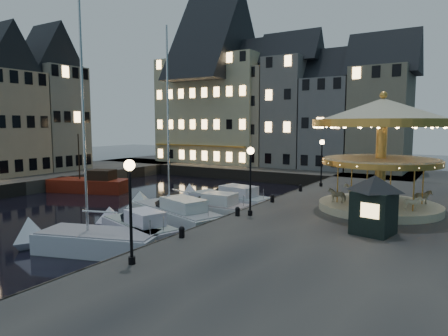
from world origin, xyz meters
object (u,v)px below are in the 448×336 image
Objects in this scene: bollard_d at (300,188)px; motorboat_e at (226,200)px; motorboat_a at (89,242)px; bollard_b at (238,211)px; motorboat_d at (207,210)px; streetlamp_b at (250,171)px; streetlamp_a at (130,197)px; ticket_kiosk at (374,194)px; motorboat_b at (136,229)px; bollard_c at (272,198)px; bollard_a at (182,232)px; carousel at (382,133)px; red_fishing_boat at (91,185)px; motorboat_c at (173,214)px; streetlamp_c at (322,156)px.

motorboat_e is at bearing -143.50° from bollard_d.
bollard_b is at bearing 51.32° from motorboat_a.
motorboat_e is (-0.63, 3.79, 0.01)m from motorboat_d.
streetlamp_b reaches higher than bollard_b.
motorboat_a reaches higher than streetlamp_a.
streetlamp_b is (0.00, 10.00, 0.00)m from streetlamp_a.
ticket_kiosk is at bearing 53.18° from streetlamp_a.
streetlamp_a is at bearing -86.39° from bollard_b.
bollard_d is at bearing 71.46° from motorboat_b.
motorboat_e is at bearing 159.76° from bollard_c.
streetlamp_a reaches higher than motorboat_d.
ticket_kiosk is (12.16, -2.89, 2.68)m from motorboat_d.
streetlamp_a is 7.32× the size of bollard_a.
motorboat_e is at bearing 152.42° from ticket_kiosk.
ticket_kiosk is at bearing -52.90° from bollard_d.
bollard_c is 12.89m from motorboat_a.
carousel is (6.99, 1.18, 4.69)m from bollard_c.
bollard_b is at bearing 90.00° from bollard_a.
bollard_d is 0.07× the size of carousel.
motorboat_b is at bearing -118.62° from bollard_c.
bollard_d is at bearing 90.00° from bollard_a.
ticket_kiosk is (7.23, 9.65, -0.70)m from streetlamp_a.
streetlamp_b reaches higher than ticket_kiosk.
bollard_a is 23.90m from red_fishing_boat.
ticket_kiosk is at bearing -82.16° from carousel.
motorboat_c reaches higher than streetlamp_b.
motorboat_c reaches higher than streetlamp_c.
carousel is (6.39, 5.68, 2.28)m from streetlamp_b.
motorboat_c reaches higher than bollard_c.
motorboat_a is 1.04× the size of motorboat_c.
streetlamp_c is at bearing 90.00° from streetlamp_b.
streetlamp_c is at bearing 80.27° from bollard_d.
red_fishing_boat is (-21.38, -7.72, -3.31)m from streetlamp_c.
carousel reaches higher than bollard_a.
bollard_d is 0.17× the size of ticket_kiosk.
motorboat_d is 0.82× the size of motorboat_e.
motorboat_e is (0.39, 13.51, 0.10)m from motorboat_a.
motorboat_b is 0.83× the size of red_fishing_boat.
motorboat_a is at bearing -89.00° from motorboat_c.
motorboat_a is 1.55× the size of motorboat_e.
ticket_kiosk is (13.17, 6.83, 2.78)m from motorboat_a.
streetlamp_b is 10.30m from bollard_d.
bollard_b is 8.62m from motorboat_a.
red_fishing_boat is (-20.78, -4.22, -0.90)m from bollard_d.
red_fishing_boat is 28.33m from carousel.
motorboat_d is (-4.93, 12.54, -3.38)m from streetlamp_a.
motorboat_c is (-0.69, 4.28, 0.04)m from motorboat_b.
red_fishing_boat is at bearing 143.56° from streetlamp_a.
streetlamp_a reaches higher than bollard_b.
motorboat_d is at bearing 116.89° from bollard_a.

